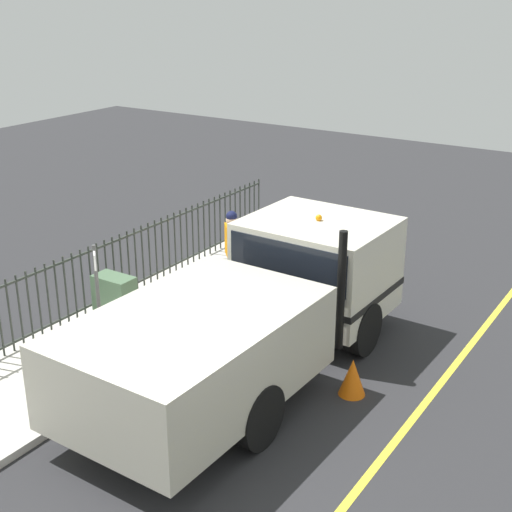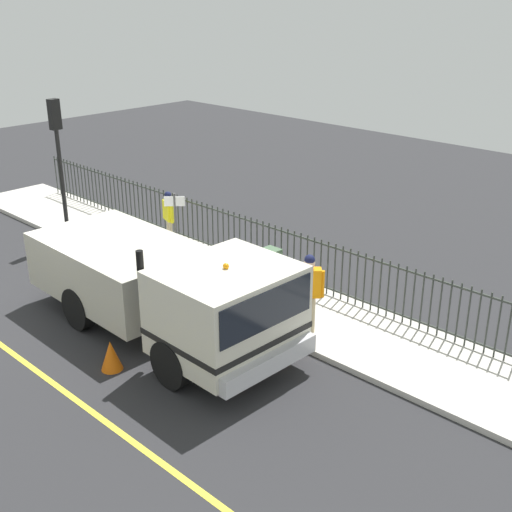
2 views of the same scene
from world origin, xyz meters
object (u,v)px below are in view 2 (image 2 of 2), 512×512
at_px(traffic_light_near, 57,141).
at_px(street_sign, 176,228).
at_px(traffic_cone, 111,355).
at_px(work_truck, 170,287).
at_px(worker_standing, 309,286).
at_px(utility_cabinet, 265,269).
at_px(pedestrian_distant, 169,212).

xyz_separation_m(traffic_light_near, street_sign, (0.08, -5.02, -1.40)).
bearing_deg(traffic_cone, work_truck, 2.46).
relative_size(worker_standing, utility_cabinet, 1.92).
distance_m(pedestrian_distant, utility_cabinet, 3.98).
xyz_separation_m(pedestrian_distant, utility_cabinet, (-0.19, -3.94, -0.51)).
relative_size(work_truck, worker_standing, 3.84).
distance_m(work_truck, worker_standing, 2.90).
xyz_separation_m(traffic_light_near, traffic_cone, (-3.32, -7.04, -2.68)).
bearing_deg(pedestrian_distant, street_sign, -16.53).
distance_m(pedestrian_distant, traffic_light_near, 3.75).
bearing_deg(traffic_light_near, pedestrian_distant, 116.01).
height_order(pedestrian_distant, street_sign, street_sign).
bearing_deg(pedestrian_distant, traffic_light_near, -131.00).
height_order(worker_standing, pedestrian_distant, worker_standing).
xyz_separation_m(worker_standing, traffic_light_near, (-0.35, 9.00, 1.77)).
distance_m(traffic_light_near, street_sign, 5.21).
xyz_separation_m(work_truck, worker_standing, (2.07, -2.03, -0.01)).
xyz_separation_m(traffic_light_near, utility_cabinet, (1.45, -6.73, -2.40)).
bearing_deg(pedestrian_distant, worker_standing, 6.80).
relative_size(traffic_light_near, traffic_cone, 6.53).
relative_size(utility_cabinet, traffic_cone, 1.51).
bearing_deg(pedestrian_distant, traffic_cone, -30.91).
relative_size(worker_standing, street_sign, 0.77).
height_order(pedestrian_distant, utility_cabinet, pedestrian_distant).
relative_size(work_truck, traffic_light_near, 1.71).
height_order(work_truck, pedestrian_distant, work_truck).
xyz_separation_m(work_truck, street_sign, (1.79, 1.95, 0.35)).
height_order(traffic_light_near, utility_cabinet, traffic_light_near).
xyz_separation_m(work_truck, traffic_cone, (-1.60, -0.07, -0.92)).
bearing_deg(work_truck, worker_standing, 136.69).
height_order(traffic_light_near, traffic_cone, traffic_light_near).
bearing_deg(traffic_light_near, traffic_cone, 60.32).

